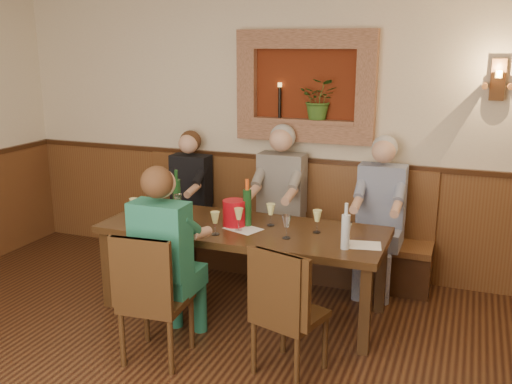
# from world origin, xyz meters

# --- Properties ---
(room_shell) EXTENTS (6.04, 6.04, 2.82)m
(room_shell) POSITION_xyz_m (0.00, 0.00, 1.89)
(room_shell) COLOR beige
(room_shell) RESTS_ON ground
(wainscoting) EXTENTS (6.02, 6.02, 1.15)m
(wainscoting) POSITION_xyz_m (0.00, -0.00, 0.59)
(wainscoting) COLOR brown
(wainscoting) RESTS_ON ground
(wall_niche) EXTENTS (1.36, 0.30, 1.06)m
(wall_niche) POSITION_xyz_m (0.24, 2.94, 1.81)
(wall_niche) COLOR #5E200D
(wall_niche) RESTS_ON ground
(wall_sconce) EXTENTS (0.25, 0.20, 0.35)m
(wall_sconce) POSITION_xyz_m (1.90, 2.93, 1.94)
(wall_sconce) COLOR brown
(wall_sconce) RESTS_ON ground
(dining_table) EXTENTS (2.40, 0.90, 0.75)m
(dining_table) POSITION_xyz_m (0.00, 1.85, 0.68)
(dining_table) COLOR #3A2411
(dining_table) RESTS_ON ground
(bench) EXTENTS (3.00, 0.45, 1.11)m
(bench) POSITION_xyz_m (0.00, 2.79, 0.33)
(bench) COLOR #381E0F
(bench) RESTS_ON ground
(chair_near_left) EXTENTS (0.47, 0.47, 0.99)m
(chair_near_left) POSITION_xyz_m (-0.28, 0.87, 0.29)
(chair_near_left) COLOR #3A2411
(chair_near_left) RESTS_ON ground
(chair_near_right) EXTENTS (0.52, 0.52, 0.95)m
(chair_near_right) POSITION_xyz_m (0.67, 1.04, 0.28)
(chair_near_right) COLOR #3A2411
(chair_near_right) RESTS_ON ground
(person_bench_left) EXTENTS (0.40, 0.50, 1.39)m
(person_bench_left) POSITION_xyz_m (-0.96, 2.69, 0.57)
(person_bench_left) COLOR black
(person_bench_left) RESTS_ON ground
(person_bench_mid) EXTENTS (0.45, 0.56, 1.50)m
(person_bench_mid) POSITION_xyz_m (0.03, 2.69, 0.63)
(person_bench_mid) COLOR #595351
(person_bench_mid) RESTS_ON ground
(person_bench_right) EXTENTS (0.43, 0.53, 1.45)m
(person_bench_right) POSITION_xyz_m (1.01, 2.69, 0.60)
(person_bench_right) COLOR navy
(person_bench_right) RESTS_ON ground
(person_chair_front) EXTENTS (0.42, 0.52, 1.43)m
(person_chair_front) POSITION_xyz_m (-0.28, 1.07, 0.59)
(person_chair_front) COLOR #195259
(person_chair_front) RESTS_ON ground
(spittoon_bucket) EXTENTS (0.24, 0.24, 0.22)m
(spittoon_bucket) POSITION_xyz_m (-0.08, 1.85, 0.86)
(spittoon_bucket) COLOR red
(spittoon_bucket) RESTS_ON dining_table
(wine_bottle_green_a) EXTENTS (0.08, 0.08, 0.40)m
(wine_bottle_green_a) POSITION_xyz_m (0.02, 1.89, 0.92)
(wine_bottle_green_a) COLOR #19471E
(wine_bottle_green_a) RESTS_ON dining_table
(wine_bottle_green_b) EXTENTS (0.10, 0.10, 0.40)m
(wine_bottle_green_b) POSITION_xyz_m (-0.72, 2.04, 0.91)
(wine_bottle_green_b) COLOR #19471E
(wine_bottle_green_b) RESTS_ON dining_table
(water_bottle) EXTENTS (0.08, 0.08, 0.36)m
(water_bottle) POSITION_xyz_m (0.92, 1.63, 0.89)
(water_bottle) COLOR silver
(water_bottle) RESTS_ON dining_table
(tasting_sheet_a) EXTENTS (0.26, 0.19, 0.00)m
(tasting_sheet_a) POSITION_xyz_m (-0.77, 1.72, 0.75)
(tasting_sheet_a) COLOR white
(tasting_sheet_a) RESTS_ON dining_table
(tasting_sheet_b) EXTENTS (0.34, 0.29, 0.00)m
(tasting_sheet_b) POSITION_xyz_m (0.02, 1.80, 0.75)
(tasting_sheet_b) COLOR white
(tasting_sheet_b) RESTS_ON dining_table
(tasting_sheet_c) EXTENTS (0.31, 0.25, 0.00)m
(tasting_sheet_c) POSITION_xyz_m (1.03, 1.76, 0.75)
(tasting_sheet_c) COLOR white
(tasting_sheet_c) RESTS_ON dining_table
(tasting_sheet_d) EXTENTS (0.36, 0.31, 0.00)m
(tasting_sheet_d) POSITION_xyz_m (-0.43, 1.57, 0.75)
(tasting_sheet_d) COLOR white
(tasting_sheet_d) RESTS_ON dining_table
(wine_glass_0) EXTENTS (0.08, 0.08, 0.19)m
(wine_glass_0) POSITION_xyz_m (-0.13, 1.58, 0.85)
(wine_glass_0) COLOR #F0F291
(wine_glass_0) RESTS_ON dining_table
(wine_glass_1) EXTENTS (0.08, 0.08, 0.19)m
(wine_glass_1) POSITION_xyz_m (-0.97, 1.70, 0.85)
(wine_glass_1) COLOR #F0F291
(wine_glass_1) RESTS_ON dining_table
(wine_glass_2) EXTENTS (0.08, 0.08, 0.19)m
(wine_glass_2) POSITION_xyz_m (0.43, 1.70, 0.85)
(wine_glass_2) COLOR white
(wine_glass_2) RESTS_ON dining_table
(wine_glass_3) EXTENTS (0.08, 0.08, 0.19)m
(wine_glass_3) POSITION_xyz_m (0.21, 1.97, 0.85)
(wine_glass_3) COLOR #F0F291
(wine_glass_3) RESTS_ON dining_table
(wine_glass_4) EXTENTS (0.08, 0.08, 0.19)m
(wine_glass_4) POSITION_xyz_m (0.92, 1.69, 0.85)
(wine_glass_4) COLOR white
(wine_glass_4) RESTS_ON dining_table
(wine_glass_5) EXTENTS (0.08, 0.08, 0.19)m
(wine_glass_5) POSITION_xyz_m (-0.67, 1.96, 0.85)
(wine_glass_5) COLOR white
(wine_glass_5) RESTS_ON dining_table
(wine_glass_6) EXTENTS (0.08, 0.08, 0.19)m
(wine_glass_6) POSITION_xyz_m (0.62, 1.92, 0.85)
(wine_glass_6) COLOR #F0F291
(wine_glass_6) RESTS_ON dining_table
(wine_glass_7) EXTENTS (0.08, 0.08, 0.19)m
(wine_glass_7) POSITION_xyz_m (0.01, 1.75, 0.85)
(wine_glass_7) COLOR #F0F291
(wine_glass_7) RESTS_ON dining_table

